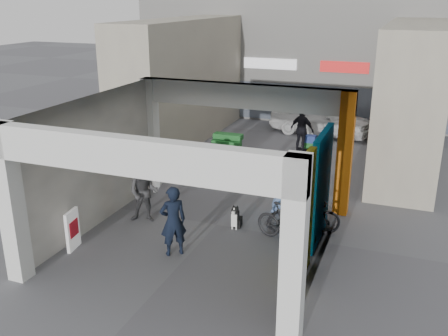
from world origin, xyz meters
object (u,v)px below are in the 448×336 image
at_px(produce_stand, 227,148).
at_px(man_elderly, 281,187).
at_px(white_van, 321,118).
at_px(man_back_turned, 144,192).
at_px(bicycle_rear, 286,224).
at_px(border_collie, 236,218).
at_px(bicycle_front, 304,216).
at_px(cafe_set, 210,161).
at_px(man_crates, 302,130).
at_px(man_with_dog, 173,221).

height_order(produce_stand, man_elderly, man_elderly).
bearing_deg(white_van, man_back_turned, 174.56).
bearing_deg(bicycle_rear, man_elderly, 36.14).
distance_m(man_back_turned, bicycle_rear, 3.93).
distance_m(border_collie, bicycle_front, 1.79).
height_order(man_back_turned, bicycle_rear, man_back_turned).
bearing_deg(cafe_set, man_back_turned, -90.10).
bearing_deg(produce_stand, cafe_set, -95.91).
height_order(man_crates, bicycle_rear, man_crates).
xyz_separation_m(man_back_turned, man_elderly, (3.31, 1.89, -0.08)).
bearing_deg(bicycle_front, man_back_turned, 81.45).
xyz_separation_m(produce_stand, man_crates, (2.52, 1.72, 0.54)).
distance_m(cafe_set, man_crates, 4.19).
distance_m(man_back_turned, man_elderly, 3.81).
xyz_separation_m(border_collie, man_crates, (0.11, 7.41, 0.63)).
bearing_deg(produce_stand, bicycle_front, -56.33).
bearing_deg(man_back_turned, bicycle_rear, -16.16).
xyz_separation_m(cafe_set, produce_stand, (0.05, 1.54, 0.06)).
xyz_separation_m(bicycle_front, white_van, (-1.43, 9.98, 0.26)).
bearing_deg(border_collie, produce_stand, 105.19).
xyz_separation_m(produce_stand, man_with_dog, (1.52, -7.57, 0.51)).
height_order(man_elderly, bicycle_front, man_elderly).
height_order(border_collie, man_back_turned, man_back_turned).
height_order(man_with_dog, white_van, man_with_dog).
bearing_deg(man_with_dog, border_collie, -156.35).
xyz_separation_m(produce_stand, man_back_turned, (-0.06, -6.18, 0.49)).
distance_m(cafe_set, bicycle_front, 5.70).
distance_m(border_collie, man_with_dog, 2.17).
height_order(man_back_turned, man_crates, man_crates).
relative_size(border_collie, man_back_turned, 0.40).
height_order(cafe_set, bicycle_front, bicycle_front).
height_order(produce_stand, man_crates, man_crates).
bearing_deg(man_crates, man_elderly, 118.55).
relative_size(produce_stand, bicycle_front, 0.71).
bearing_deg(bicycle_rear, man_with_dog, 140.55).
height_order(man_with_dog, bicycle_rear, man_with_dog).
bearing_deg(cafe_set, man_elderly, -39.77).
distance_m(man_crates, bicycle_front, 7.30).
distance_m(cafe_set, white_van, 6.75).
xyz_separation_m(cafe_set, man_back_turned, (-0.01, -4.64, 0.55)).
height_order(produce_stand, man_with_dog, man_with_dog).
relative_size(man_crates, bicycle_front, 0.95).
distance_m(man_elderly, bicycle_front, 1.44).
distance_m(cafe_set, produce_stand, 1.54).
distance_m(man_elderly, white_van, 8.90).
distance_m(produce_stand, man_back_turned, 6.20).
relative_size(cafe_set, man_back_turned, 0.80).
height_order(cafe_set, man_with_dog, man_with_dog).
distance_m(man_with_dog, white_van, 12.23).
height_order(cafe_set, man_back_turned, man_back_turned).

